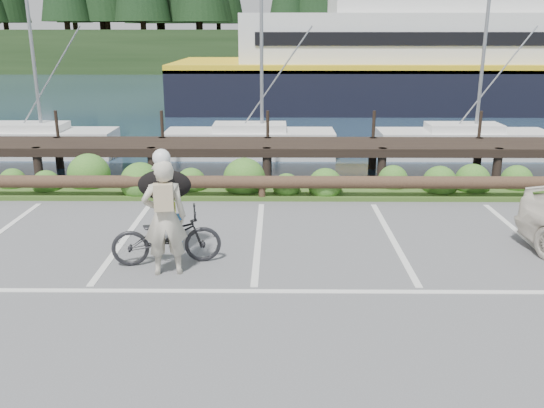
# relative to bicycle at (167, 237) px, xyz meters

# --- Properties ---
(ground) EXTENTS (72.00, 72.00, 0.00)m
(ground) POSITION_rel_bicycle_xyz_m (1.54, -0.73, -0.49)
(ground) COLOR #555557
(harbor_backdrop) EXTENTS (170.00, 160.00, 30.00)m
(harbor_backdrop) POSITION_rel_bicycle_xyz_m (1.95, 77.69, -0.49)
(harbor_backdrop) COLOR #19293C
(harbor_backdrop) RESTS_ON ground
(vegetation_strip) EXTENTS (34.00, 1.60, 0.10)m
(vegetation_strip) POSITION_rel_bicycle_xyz_m (1.54, 4.57, -0.44)
(vegetation_strip) COLOR #3D5B21
(vegetation_strip) RESTS_ON ground
(log_rail) EXTENTS (32.00, 0.30, 0.60)m
(log_rail) POSITION_rel_bicycle_xyz_m (1.54, 3.87, -0.49)
(log_rail) COLOR #443021
(log_rail) RESTS_ON ground
(bicycle) EXTENTS (1.95, 0.97, 0.98)m
(bicycle) POSITION_rel_bicycle_xyz_m (0.00, 0.00, 0.00)
(bicycle) COLOR black
(bicycle) RESTS_ON ground
(cyclist) EXTENTS (0.78, 0.58, 1.94)m
(cyclist) POSITION_rel_bicycle_xyz_m (0.08, -0.43, 0.48)
(cyclist) COLOR #BCB49F
(cyclist) RESTS_ON ground
(dog) EXTENTS (0.63, 1.02, 0.55)m
(dog) POSITION_rel_bicycle_xyz_m (-0.10, 0.59, 0.76)
(dog) COLOR black
(dog) RESTS_ON bicycle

